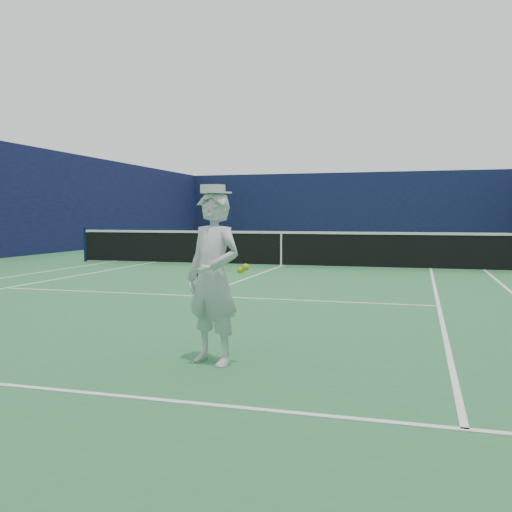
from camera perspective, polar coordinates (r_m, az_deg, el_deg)
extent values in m
plane|color=#2A703D|center=(16.37, 2.53, -1.03)|extent=(80.00, 80.00, 0.00)
cube|color=white|center=(28.04, 8.20, 1.04)|extent=(11.03, 0.06, 0.01)
cube|color=white|center=(18.43, -14.29, -0.57)|extent=(0.06, 23.83, 0.01)
cube|color=white|center=(16.01, 22.00, -1.41)|extent=(0.06, 23.83, 0.01)
cube|color=white|center=(17.78, -10.48, -0.68)|extent=(0.06, 23.77, 0.01)
cube|color=white|center=(15.93, 17.09, -1.33)|extent=(0.06, 23.77, 0.01)
cube|color=white|center=(22.62, 6.31, 0.35)|extent=(8.23, 0.06, 0.01)
cube|color=white|center=(10.29, -5.82, -4.00)|extent=(8.23, 0.06, 0.01)
cube|color=white|center=(16.37, 2.53, -1.01)|extent=(0.06, 12.80, 0.01)
cube|color=white|center=(27.89, 8.16, 1.02)|extent=(0.06, 0.30, 0.01)
cube|color=#0E1435|center=(34.07, 9.64, 4.90)|extent=(20.12, 0.12, 4.00)
cylinder|color=#141E4C|center=(18.87, -16.71, 1.10)|extent=(0.09, 0.09, 1.07)
cube|color=black|center=(16.33, 2.54, 0.72)|extent=(12.79, 0.02, 0.92)
cube|color=white|center=(16.31, 2.54, 2.37)|extent=(12.79, 0.04, 0.07)
cube|color=white|center=(16.33, 2.54, 0.62)|extent=(0.05, 0.03, 0.94)
imported|color=silver|center=(5.52, -4.30, -2.22)|extent=(0.71, 0.59, 1.67)
cylinder|color=white|center=(5.49, -4.34, 6.70)|extent=(0.24, 0.24, 0.08)
cube|color=white|center=(5.59, -3.46, 6.35)|extent=(0.20, 0.16, 0.02)
cylinder|color=navy|center=(5.76, -5.87, -1.73)|extent=(0.06, 0.10, 0.22)
cube|color=#1D3B9D|center=(5.84, -5.65, -3.43)|extent=(0.03, 0.03, 0.14)
torus|color=#1D3B9D|center=(5.90, -5.05, -5.35)|extent=(0.31, 0.20, 0.29)
cube|color=beige|center=(5.90, -5.05, -5.35)|extent=(0.21, 0.08, 0.30)
sphere|color=#C6CF17|center=(5.42, -1.54, -1.43)|extent=(0.07, 0.07, 0.07)
sphere|color=#C6CF17|center=(5.41, -1.03, -1.13)|extent=(0.07, 0.07, 0.07)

